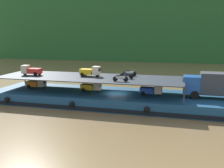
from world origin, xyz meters
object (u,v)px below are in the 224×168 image
Objects in this scene: mini_truck_lower_mid at (152,90)px; motorcycle_upper_port at (120,78)px; mini_truck_upper_stern at (31,70)px; mini_truck_upper_mid at (90,71)px; mini_truck_lower_aft at (92,86)px; cargo_barge at (117,99)px; covered_lorry at (214,84)px; motorcycle_upper_centre at (126,75)px; motorcycle_upper_stbd at (129,73)px; mini_truck_lower_stern at (37,83)px.

motorcycle_upper_port is at bearing -147.11° from mini_truck_lower_mid.
mini_truck_upper_stern and mini_truck_upper_mid have the same top height.
mini_truck_lower_mid is at bearing -1.11° from mini_truck_lower_aft.
mini_truck_upper_stern is (-12.11, -0.61, 3.44)m from cargo_barge.
mini_truck_lower_mid is (-7.42, -0.33, -1.00)m from covered_lorry.
cargo_barge is 12.29× the size of mini_truck_upper_stern.
mini_truck_upper_stern is 13.34m from motorcycle_upper_centre.
motorcycle_upper_port is at bearing -7.17° from mini_truck_upper_stern.
mini_truck_upper_mid reaches higher than motorcycle_upper_stbd.
mini_truck_lower_mid is at bearing 0.03° from motorcycle_upper_centre.
mini_truck_lower_aft is (8.39, -0.26, 0.00)m from mini_truck_lower_stern.
mini_truck_upper_stern is at bearing -177.12° from cargo_barge.
cargo_barge is 12.16× the size of mini_truck_lower_mid.
motorcycle_upper_port is (13.07, -1.65, -0.26)m from mini_truck_upper_stern.
cargo_barge is 4.10m from motorcycle_upper_stbd.
mini_truck_lower_stern is 2.26m from mini_truck_upper_stern.
mini_truck_upper_stern is at bearing 172.83° from motorcycle_upper_port.
mini_truck_upper_mid is (-15.75, 0.25, 1.00)m from covered_lorry.
cargo_barge is at bearing -2.09° from mini_truck_lower_stern.
mini_truck_lower_aft is at bearing 151.76° from motorcycle_upper_port.
mini_truck_lower_mid is 1.46× the size of motorcycle_upper_centre.
motorcycle_upper_centre is (13.17, -0.41, 1.74)m from mini_truck_lower_stern.
motorcycle_upper_port is 1.00× the size of motorcycle_upper_stbd.
mini_truck_lower_aft is at bearing 178.89° from mini_truck_lower_mid.
motorcycle_upper_centre is at bearing 83.78° from motorcycle_upper_port.
motorcycle_upper_centre is (4.78, -0.16, 1.74)m from mini_truck_lower_aft.
covered_lorry is at bearing 2.29° from mini_truck_upper_stern.
motorcycle_upper_port is at bearing -30.78° from mini_truck_upper_mid.
motorcycle_upper_centre and motorcycle_upper_stbd have the same top height.
cargo_barge is 12.05m from mini_truck_lower_stern.
cargo_barge is at bearing -2.89° from mini_truck_lower_aft.
covered_lorry reaches higher than mini_truck_lower_mid.
motorcycle_upper_stbd reaches higher than mini_truck_lower_aft.
mini_truck_lower_mid is 1.01× the size of mini_truck_upper_mid.
mini_truck_lower_aft is 1.45× the size of motorcycle_upper_stbd.
motorcycle_upper_centre is (1.22, 0.02, 3.18)m from cargo_barge.
mini_truck_upper_mid is at bearing -161.35° from motorcycle_upper_stbd.
motorcycle_upper_port reaches higher than mini_truck_lower_aft.
mini_truck_lower_mid is (8.06, -0.16, 0.00)m from mini_truck_lower_aft.
mini_truck_lower_stern is 16.45m from mini_truck_lower_mid.
motorcycle_upper_port is (4.53, -2.44, 1.74)m from mini_truck_lower_aft.
mini_truck_lower_stern is 0.99× the size of mini_truck_upper_mid.
mini_truck_upper_stern reaches higher than mini_truck_lower_mid.
mini_truck_lower_aft is at bearing 178.11° from motorcycle_upper_centre.
motorcycle_upper_port is at bearing -66.77° from cargo_barge.
mini_truck_upper_stern reaches higher than mini_truck_lower_aft.
covered_lorry is at bearing 2.51° from mini_truck_lower_mid.
motorcycle_upper_port is at bearing -166.61° from covered_lorry.
mini_truck_upper_mid is 5.60m from motorcycle_upper_port.
mini_truck_lower_aft is 5.48m from motorcycle_upper_stbd.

